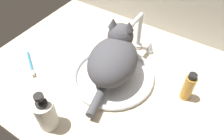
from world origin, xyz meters
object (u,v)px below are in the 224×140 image
sink_basin (112,75)px  amber_bottle (188,87)px  soap_pump_bottle (46,114)px  cat (114,56)px  toothbrush (31,64)px  faucet (137,36)px

sink_basin → amber_bottle: size_ratio=2.69×
soap_pump_bottle → cat: bearing=79.1°
cat → toothbrush: cat is taller
faucet → amber_bottle: bearing=-27.4°
amber_bottle → toothbrush: amber_bottle is taller
cat → amber_bottle: (29.53, 4.42, -3.95)cm
faucet → soap_pump_bottle: faucet is taller
cat → soap_pump_bottle: (-6.17, -31.91, -3.59)cm
sink_basin → cat: (-0.41, 1.86, 9.04)cm
cat → amber_bottle: size_ratio=2.97×
sink_basin → soap_pump_bottle: (-6.58, -30.05, 5.45)cm
sink_basin → toothbrush: (-33.68, -13.58, -0.31)cm
sink_basin → toothbrush: 36.32cm
sink_basin → cat: 9.23cm
cat → sink_basin: bearing=-77.5°
faucet → soap_pump_bottle: bearing=-97.3°
sink_basin → faucet: bearing=90.0°
amber_bottle → toothbrush: (-62.80, -19.86, -5.39)cm
cat → toothbrush: (-33.27, -15.44, -9.34)cm
soap_pump_bottle → toothbrush: bearing=148.7°
sink_basin → amber_bottle: bearing=12.2°
faucet → amber_bottle: faucet is taller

